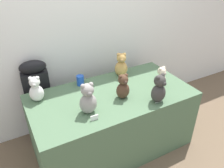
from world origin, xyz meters
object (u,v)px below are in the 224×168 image
at_px(instrument_case, 39,100).
at_px(teddy_bear_cream, 161,78).
at_px(teddy_bear_cocoa, 123,87).
at_px(teddy_bear_ash, 88,99).
at_px(teddy_bear_honey, 121,65).
at_px(display_table, 112,121).
at_px(teddy_bear_snow, 36,90).
at_px(teddy_bear_charcoal, 159,89).
at_px(party_cup_blue, 80,80).

bearing_deg(instrument_case, teddy_bear_cream, -24.19).
height_order(teddy_bear_cream, teddy_bear_cocoa, teddy_bear_cocoa).
bearing_deg(teddy_bear_ash, teddy_bear_cocoa, 11.63).
bearing_deg(teddy_bear_honey, display_table, -110.21).
height_order(teddy_bear_cocoa, teddy_bear_ash, teddy_bear_ash).
distance_m(teddy_bear_snow, teddy_bear_ash, 0.55).
bearing_deg(teddy_bear_honey, teddy_bear_snow, -153.71).
relative_size(display_table, teddy_bear_ash, 5.46).
relative_size(teddy_bear_cream, teddy_bear_snow, 0.90).
height_order(display_table, teddy_bear_charcoal, teddy_bear_charcoal).
height_order(teddy_bear_cream, teddy_bear_ash, teddy_bear_ash).
relative_size(instrument_case, teddy_bear_snow, 3.72).
xyz_separation_m(teddy_bear_snow, teddy_bear_charcoal, (1.02, -0.57, 0.01)).
xyz_separation_m(instrument_case, teddy_bear_ash, (0.31, -0.72, 0.34)).
xyz_separation_m(teddy_bear_cream, teddy_bear_snow, (-1.21, 0.37, 0.01)).
distance_m(display_table, instrument_case, 0.87).
relative_size(display_table, teddy_bear_honey, 5.81).
height_order(instrument_case, teddy_bear_cocoa, instrument_case).
bearing_deg(teddy_bear_ash, instrument_case, 116.92).
bearing_deg(teddy_bear_cocoa, teddy_bear_honey, 62.87).
height_order(teddy_bear_cocoa, teddy_bear_snow, teddy_bear_snow).
relative_size(teddy_bear_cream, teddy_bear_cocoa, 0.91).
bearing_deg(party_cup_blue, teddy_bear_cream, -31.56).
relative_size(teddy_bear_snow, teddy_bear_charcoal, 0.90).
distance_m(teddy_bear_cream, party_cup_blue, 0.86).
bearing_deg(teddy_bear_ash, teddy_bear_honey, 40.63).
bearing_deg(teddy_bear_honey, teddy_bear_charcoal, -62.87).
relative_size(teddy_bear_cocoa, party_cup_blue, 2.41).
bearing_deg(instrument_case, teddy_bear_honey, -9.52).
distance_m(instrument_case, teddy_bear_ash, 0.86).
xyz_separation_m(display_table, teddy_bear_ash, (-0.33, -0.16, 0.49)).
distance_m(teddy_bear_cocoa, teddy_bear_honey, 0.46).
xyz_separation_m(teddy_bear_charcoal, party_cup_blue, (-0.54, 0.66, -0.08)).
bearing_deg(party_cup_blue, teddy_bear_cocoa, -57.68).
bearing_deg(teddy_bear_cream, teddy_bear_charcoal, -144.52).
distance_m(teddy_bear_snow, teddy_bear_charcoal, 1.17).
bearing_deg(party_cup_blue, teddy_bear_snow, -170.22).
relative_size(instrument_case, teddy_bear_cream, 4.14).
relative_size(instrument_case, teddy_bear_charcoal, 3.35).
bearing_deg(instrument_case, teddy_bear_cocoa, -37.23).
bearing_deg(teddy_bear_snow, teddy_bear_cocoa, -6.39).
bearing_deg(teddy_bear_cream, display_table, 156.09).
relative_size(instrument_case, teddy_bear_ash, 3.25).
bearing_deg(teddy_bear_cocoa, display_table, 121.74).
bearing_deg(display_table, teddy_bear_ash, -153.54).
bearing_deg(teddy_bear_cocoa, teddy_bear_snow, 156.07).
bearing_deg(teddy_bear_snow, party_cup_blue, 28.55).
bearing_deg(teddy_bear_cream, teddy_bear_honey, 108.69).
bearing_deg(instrument_case, teddy_bear_ash, -60.39).
bearing_deg(display_table, teddy_bear_snow, 160.35).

